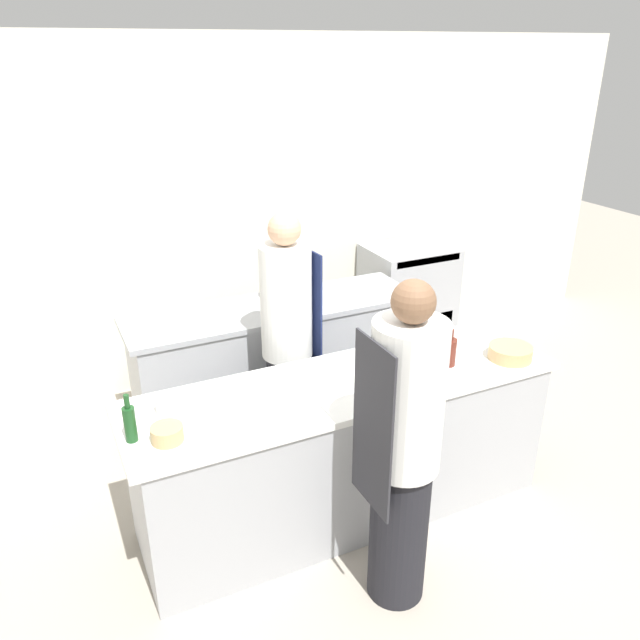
# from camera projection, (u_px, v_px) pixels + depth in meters

# --- Properties ---
(ground_plane) EXTENTS (16.00, 16.00, 0.00)m
(ground_plane) POSITION_uv_depth(u_px,v_px,m) (344.00, 508.00, 3.96)
(ground_plane) COLOR #A89E8E
(wall_back) EXTENTS (8.00, 0.06, 2.80)m
(wall_back) POSITION_uv_depth(u_px,v_px,m) (227.00, 216.00, 5.15)
(wall_back) COLOR silver
(wall_back) RESTS_ON ground_plane
(prep_counter) EXTENTS (2.58, 0.72, 0.92)m
(prep_counter) POSITION_uv_depth(u_px,v_px,m) (345.00, 448.00, 3.77)
(prep_counter) COLOR #A8AAAF
(prep_counter) RESTS_ON ground_plane
(pass_counter) EXTENTS (2.21, 0.62, 0.92)m
(pass_counter) POSITION_uv_depth(u_px,v_px,m) (275.00, 361.00, 4.81)
(pass_counter) COLOR #A8AAAF
(pass_counter) RESTS_ON ground_plane
(oven_range) EXTENTS (0.76, 0.61, 1.02)m
(oven_range) POSITION_uv_depth(u_px,v_px,m) (407.00, 299.00, 5.84)
(oven_range) COLOR #A8AAAF
(oven_range) RESTS_ON ground_plane
(chef_at_prep_near) EXTENTS (0.37, 0.35, 1.78)m
(chef_at_prep_near) POSITION_uv_depth(u_px,v_px,m) (403.00, 452.00, 3.01)
(chef_at_prep_near) COLOR black
(chef_at_prep_near) RESTS_ON ground_plane
(chef_at_stove) EXTENTS (0.36, 0.34, 1.78)m
(chef_at_stove) POSITION_uv_depth(u_px,v_px,m) (288.00, 343.00, 4.10)
(chef_at_stove) COLOR black
(chef_at_stove) RESTS_ON ground_plane
(bottle_olive_oil) EXTENTS (0.09, 0.09, 0.24)m
(bottle_olive_oil) POSITION_uv_depth(u_px,v_px,m) (449.00, 351.00, 3.74)
(bottle_olive_oil) COLOR #5B2319
(bottle_olive_oil) RESTS_ON prep_counter
(bottle_vinegar) EXTENTS (0.08, 0.08, 0.25)m
(bottle_vinegar) POSITION_uv_depth(u_px,v_px,m) (427.00, 354.00, 3.70)
(bottle_vinegar) COLOR black
(bottle_vinegar) RESTS_ON prep_counter
(bottle_wine) EXTENTS (0.06, 0.06, 0.26)m
(bottle_wine) POSITION_uv_depth(u_px,v_px,m) (130.00, 423.00, 3.02)
(bottle_wine) COLOR #19471E
(bottle_wine) RESTS_ON prep_counter
(bowl_mixing_large) EXTENTS (0.16, 0.16, 0.08)m
(bowl_mixing_large) POSITION_uv_depth(u_px,v_px,m) (167.00, 434.00, 3.04)
(bowl_mixing_large) COLOR tan
(bowl_mixing_large) RESTS_ON prep_counter
(bowl_prep_small) EXTENTS (0.27, 0.27, 0.08)m
(bowl_prep_small) POSITION_uv_depth(u_px,v_px,m) (510.00, 352.00, 3.84)
(bowl_prep_small) COLOR tan
(bowl_prep_small) RESTS_ON prep_counter
(cup) EXTENTS (0.09, 0.09, 0.10)m
(cup) POSITION_uv_depth(u_px,v_px,m) (164.00, 405.00, 3.26)
(cup) COLOR white
(cup) RESTS_ON prep_counter
(cutting_board) EXTENTS (0.32, 0.18, 0.01)m
(cutting_board) POSITION_uv_depth(u_px,v_px,m) (228.00, 420.00, 3.22)
(cutting_board) COLOR white
(cutting_board) RESTS_ON prep_counter
(stockpot) EXTENTS (0.31, 0.31, 0.20)m
(stockpot) POSITION_uv_depth(u_px,v_px,m) (284.00, 286.00, 4.72)
(stockpot) COLOR #A8AAAF
(stockpot) RESTS_ON pass_counter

